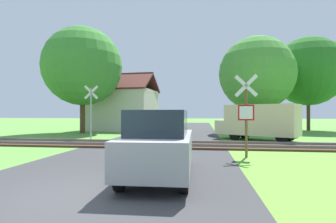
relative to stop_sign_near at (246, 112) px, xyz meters
name	(u,v)px	position (x,y,z in m)	size (l,w,h in m)	color
ground_plane	(83,197)	(-4.08, -5.32, -1.76)	(160.00, 160.00, 0.00)	#5B933D
road_asphalt	(116,174)	(-4.08, -3.32, -1.76)	(7.13, 80.00, 0.01)	#38383A
rail_track	(156,145)	(-4.08, 3.08, -1.70)	(60.00, 2.60, 0.22)	#422D1E
stop_sign_near	(246,112)	(0.00, 0.00, 0.00)	(0.86, 0.25, 3.20)	brown
crossing_sign_far	(91,109)	(-8.63, 5.28, 0.24)	(0.87, 0.19, 3.46)	#9E9EA5
house	(123,109)	(-9.70, 15.43, 0.41)	(6.80, 6.24, 5.80)	beige
tree_left	(83,66)	(-11.85, 10.81, 3.95)	(6.69, 6.69, 9.06)	#513823
tree_far	(308,71)	(8.63, 16.86, 4.06)	(6.74, 6.74, 9.19)	#513823
tree_right	(257,74)	(2.98, 13.10, 3.37)	(6.45, 6.45, 8.36)	#513823
mail_truck	(259,121)	(1.83, 6.61, -0.52)	(5.14, 4.16, 2.24)	beige
parked_car	(160,144)	(-2.79, -3.52, -0.87)	(1.75, 4.04, 1.78)	#99999E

